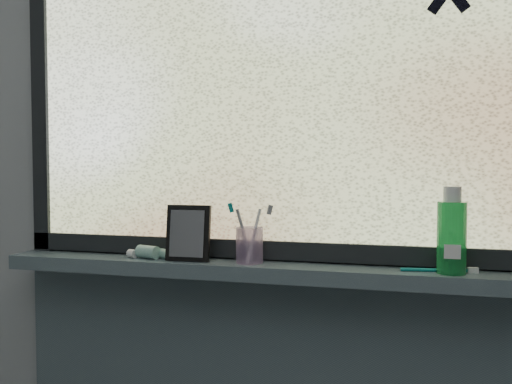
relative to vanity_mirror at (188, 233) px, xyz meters
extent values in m
cube|color=#9EA3A8|center=(0.27, 0.09, 0.15)|extent=(3.00, 0.01, 2.50)
cube|color=#495961|center=(0.27, 0.02, -0.10)|extent=(1.62, 0.14, 0.04)
cube|color=silver|center=(0.27, 0.07, 0.43)|extent=(1.50, 0.01, 1.00)
cube|color=black|center=(0.27, 0.07, -0.05)|extent=(1.60, 0.03, 0.05)
cube|color=black|center=(-0.50, 0.07, 0.43)|extent=(0.05, 0.03, 1.10)
cube|color=black|center=(0.00, 0.00, 0.00)|extent=(0.13, 0.07, 0.15)
cylinder|color=#B695C5|center=(0.17, 0.01, -0.03)|extent=(0.09, 0.09, 0.10)
cylinder|color=green|center=(0.68, 0.00, 0.03)|extent=(0.08, 0.08, 0.17)
camera|label=1|loc=(0.59, -1.44, 0.19)|focal=40.00mm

